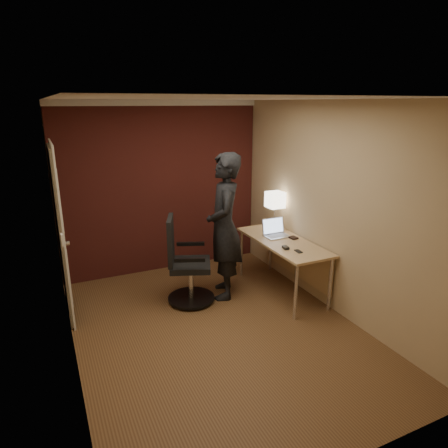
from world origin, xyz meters
The scene contains 9 objects.
room centered at (-0.27, 1.54, 1.37)m, with size 4.00×4.00×4.00m.
desk centered at (1.25, 0.50, 0.60)m, with size 0.60×1.50×0.73m.
desk_lamp centered at (1.35, 1.00, 1.15)m, with size 0.22×0.22×0.54m.
laptop centered at (1.20, 0.72, 0.79)m, with size 0.33×0.26×0.23m.
mouse centered at (1.04, 0.22, 0.75)m, with size 0.06×0.10×0.03m, color black.
phone centered at (1.13, 0.07, 0.73)m, with size 0.06×0.12×0.01m, color black.
wallet centered at (1.35, 0.51, 0.74)m, with size 0.09×0.11×0.02m, color black.
office_chair centered at (-0.09, 0.77, 0.49)m, with size 0.65×0.70×1.10m.
person centered at (0.45, 0.75, 0.94)m, with size 0.69×0.45×1.89m, color black.
Camera 1 is at (-1.61, -3.65, 2.47)m, focal length 32.00 mm.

